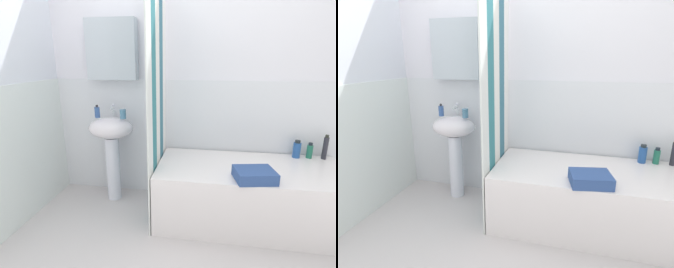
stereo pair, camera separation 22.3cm
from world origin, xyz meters
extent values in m
cube|color=white|center=(0.00, 1.27, 1.20)|extent=(3.60, 0.05, 2.40)
cube|color=white|center=(0.00, 1.24, 0.60)|extent=(3.60, 0.02, 1.20)
cube|color=silver|center=(-0.91, 1.18, 1.48)|extent=(0.48, 0.12, 0.56)
cube|color=white|center=(-1.54, 0.34, 0.60)|extent=(0.02, 1.81, 1.20)
cylinder|color=white|center=(-0.91, 1.03, 0.32)|extent=(0.14, 0.14, 0.65)
ellipsoid|color=white|center=(-0.91, 1.03, 0.75)|extent=(0.44, 0.34, 0.20)
cylinder|color=silver|center=(-0.91, 1.13, 0.87)|extent=(0.03, 0.03, 0.05)
cylinder|color=silver|center=(-0.91, 1.08, 0.93)|extent=(0.02, 0.10, 0.02)
sphere|color=silver|center=(-0.91, 1.13, 0.96)|extent=(0.03, 0.03, 0.03)
cylinder|color=#355798|center=(-1.04, 1.03, 0.90)|extent=(0.05, 0.05, 0.10)
sphere|color=black|center=(-1.04, 1.03, 0.96)|extent=(0.02, 0.02, 0.02)
cylinder|color=teal|center=(-0.78, 1.02, 0.89)|extent=(0.06, 0.06, 0.09)
cube|color=white|center=(0.40, 0.85, 0.26)|extent=(1.57, 0.75, 0.51)
cube|color=white|center=(-0.41, 0.55, 1.00)|extent=(0.01, 0.15, 2.00)
cube|color=teal|center=(-0.41, 0.70, 1.00)|extent=(0.01, 0.15, 2.00)
cube|color=white|center=(-0.41, 0.85, 1.00)|extent=(0.01, 0.15, 2.00)
cube|color=#356980|center=(-0.41, 1.00, 1.00)|extent=(0.01, 0.15, 2.00)
cube|color=white|center=(-0.41, 1.15, 1.00)|extent=(0.01, 0.15, 2.00)
cylinder|color=#292933|center=(1.08, 1.14, 0.61)|extent=(0.04, 0.04, 0.20)
cylinder|color=#272A21|center=(1.08, 1.14, 0.73)|extent=(0.03, 0.03, 0.02)
cylinder|color=#247258|center=(0.96, 1.15, 0.57)|extent=(0.05, 0.05, 0.12)
cylinder|color=#1C252E|center=(0.96, 1.15, 0.65)|extent=(0.04, 0.04, 0.02)
cylinder|color=#2755A1|center=(0.84, 1.14, 0.58)|extent=(0.07, 0.07, 0.14)
cylinder|color=#232A2E|center=(0.84, 1.14, 0.67)|extent=(0.05, 0.05, 0.02)
cube|color=#304D8B|center=(0.39, 0.58, 0.55)|extent=(0.33, 0.28, 0.09)
camera|label=1|loc=(0.04, -1.33, 1.41)|focal=28.29mm
camera|label=2|loc=(0.26, -1.28, 1.41)|focal=28.29mm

